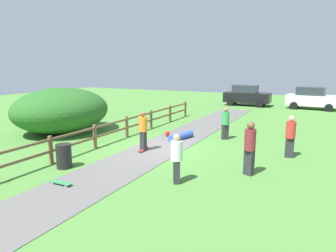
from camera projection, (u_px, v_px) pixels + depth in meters
ground_plane at (159, 148)px, 14.25m from camera, size 60.00×60.00×0.00m
asphalt_path at (159, 148)px, 14.24m from camera, size 2.40×28.00×0.02m
wooden_fence at (112, 129)px, 15.26m from camera, size 0.12×18.12×1.10m
bush_large at (61, 110)px, 17.51m from camera, size 4.75×5.70×2.51m
trash_bin at (64, 156)px, 11.45m from camera, size 0.56×0.56×0.90m
skater_riding at (143, 129)px, 13.59m from camera, size 0.42×0.82×1.76m
skater_fallen at (180, 136)px, 15.87m from camera, size 1.42×1.67×0.36m
skateboard_loose at (61, 183)px, 9.83m from camera, size 0.80×0.20×0.08m
bystander_white at (177, 156)px, 9.89m from camera, size 0.52×0.52×1.62m
bystander_green at (225, 122)px, 15.81m from camera, size 0.54×0.54×1.64m
bystander_red at (290, 134)px, 12.67m from camera, size 0.45×0.45×1.75m
bystander_maroon at (250, 146)px, 10.60m from camera, size 0.50×0.50×1.88m
parked_car_white at (312, 98)px, 26.77m from camera, size 4.31×2.22×1.92m
parked_car_black at (247, 95)px, 29.23m from camera, size 4.21×2.01×1.92m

